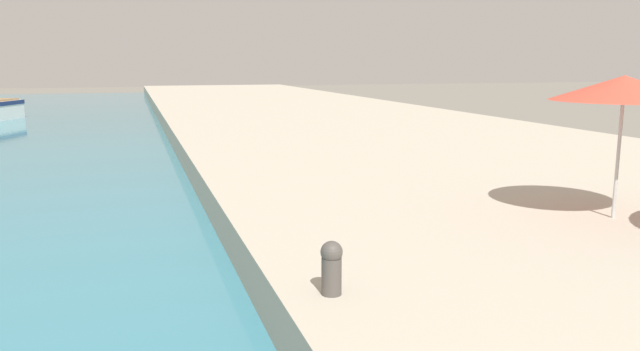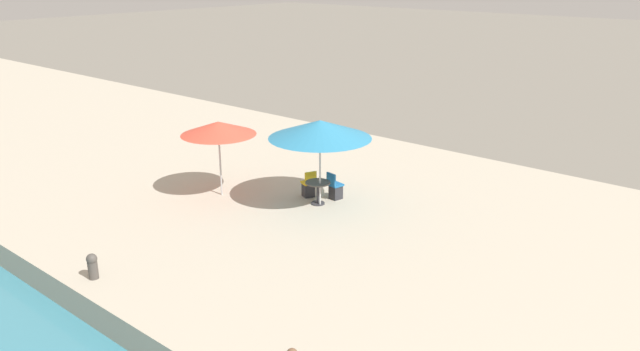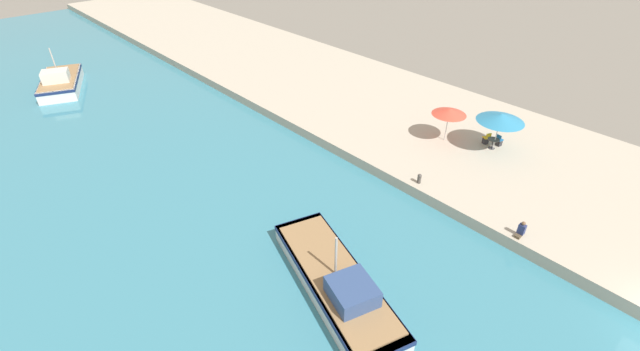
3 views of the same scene
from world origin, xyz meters
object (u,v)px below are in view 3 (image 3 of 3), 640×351
at_px(cafe_umbrella_white, 449,112).
at_px(cafe_umbrella_pink, 501,118).
at_px(cafe_chair_left, 499,142).
at_px(cafe_table, 493,142).
at_px(fishing_boat_mid, 61,82).
at_px(fishing_boat_near, 337,281).
at_px(cafe_chair_right, 486,140).
at_px(person_at_quay, 521,230).
at_px(mooring_bollard, 419,178).

bearing_deg(cafe_umbrella_white, cafe_umbrella_pink, -66.30).
relative_size(cafe_umbrella_pink, cafe_chair_left, 3.51).
bearing_deg(cafe_table, cafe_chair_left, -10.50).
relative_size(fishing_boat_mid, cafe_umbrella_white, 3.22).
distance_m(fishing_boat_near, fishing_boat_mid, 35.68).
distance_m(cafe_chair_right, person_at_quay, 10.01).
relative_size(cafe_umbrella_pink, mooring_bollard, 4.88).
distance_m(fishing_boat_mid, cafe_chair_right, 38.68).
xyz_separation_m(cafe_table, mooring_bollard, (-7.33, 0.92, -0.18)).
distance_m(cafe_umbrella_white, cafe_chair_right, 3.49).
relative_size(cafe_umbrella_white, person_at_quay, 2.64).
bearing_deg(cafe_umbrella_white, mooring_bollard, -160.70).
height_order(fishing_boat_near, fishing_boat_mid, fishing_boat_mid).
relative_size(cafe_chair_left, mooring_bollard, 1.39).
xyz_separation_m(cafe_umbrella_pink, cafe_table, (0.05, 0.13, -1.96)).
xyz_separation_m(cafe_chair_left, cafe_chair_right, (-0.41, 0.79, 0.00)).
relative_size(fishing_boat_near, cafe_chair_left, 10.55).
bearing_deg(person_at_quay, cafe_chair_right, 39.56).
distance_m(cafe_table, person_at_quay, 9.37).
bearing_deg(fishing_boat_mid, cafe_umbrella_white, -38.99).
relative_size(cafe_umbrella_pink, cafe_table, 3.99).
relative_size(person_at_quay, mooring_bollard, 1.44).
relative_size(cafe_umbrella_pink, person_at_quay, 3.39).
relative_size(fishing_boat_mid, cafe_chair_right, 8.82).
bearing_deg(fishing_boat_mid, mooring_bollard, -49.06).
bearing_deg(cafe_table, cafe_chair_right, 65.50).
bearing_deg(cafe_umbrella_pink, person_at_quay, -142.84).
height_order(cafe_umbrella_pink, cafe_chair_right, cafe_umbrella_pink).
height_order(cafe_umbrella_pink, cafe_umbrella_white, cafe_umbrella_pink).
xyz_separation_m(cafe_umbrella_white, person_at_quay, (-5.99, -8.70, -1.86)).
distance_m(cafe_chair_left, cafe_chair_right, 0.89).
bearing_deg(person_at_quay, fishing_boat_mid, 105.85).
xyz_separation_m(fishing_boat_mid, person_at_quay, (11.36, -40.02, 0.37)).
xyz_separation_m(fishing_boat_near, cafe_chair_left, (17.49, 1.19, 0.41)).
xyz_separation_m(fishing_boat_mid, cafe_umbrella_pink, (18.72, -34.44, 2.45)).
relative_size(fishing_boat_near, cafe_chair_right, 10.55).
height_order(cafe_umbrella_white, mooring_bollard, cafe_umbrella_white).
distance_m(fishing_boat_near, mooring_bollard, 9.72).
height_order(fishing_boat_mid, cafe_umbrella_pink, fishing_boat_mid).
xyz_separation_m(fishing_boat_near, mooring_bollard, (9.45, 2.24, 0.43)).
bearing_deg(cafe_chair_right, person_at_quay, -115.94).
relative_size(cafe_umbrella_white, cafe_chair_left, 2.74).
height_order(cafe_umbrella_white, cafe_table, cafe_umbrella_white).
xyz_separation_m(fishing_boat_mid, cafe_umbrella_white, (17.35, -31.31, 2.23)).
distance_m(cafe_umbrella_pink, mooring_bollard, 7.66).
distance_m(fishing_boat_mid, cafe_umbrella_pink, 39.27).
height_order(cafe_umbrella_white, person_at_quay, cafe_umbrella_white).
bearing_deg(mooring_bollard, cafe_umbrella_white, 19.30).
bearing_deg(fishing_boat_near, cafe_umbrella_pink, 21.27).
bearing_deg(cafe_table, cafe_umbrella_white, 115.48).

